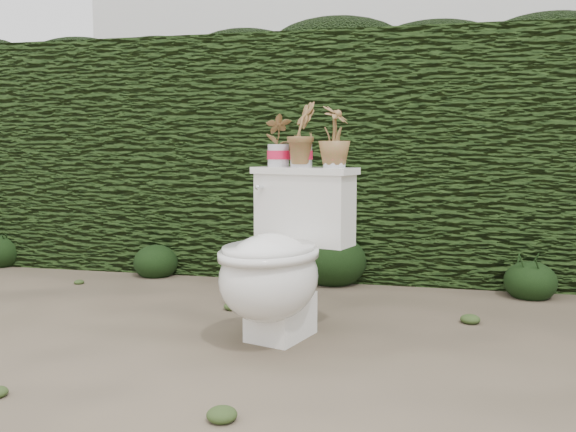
% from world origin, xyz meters
% --- Properties ---
extents(ground, '(60.00, 60.00, 0.00)m').
position_xyz_m(ground, '(0.00, 0.00, 0.00)').
color(ground, '#786852').
rests_on(ground, ground).
extents(hedge, '(8.00, 1.00, 1.60)m').
position_xyz_m(hedge, '(0.00, 1.60, 0.80)').
color(hedge, '#284015').
rests_on(hedge, ground).
extents(house_wall, '(8.00, 3.50, 4.00)m').
position_xyz_m(house_wall, '(0.60, 6.00, 2.00)').
color(house_wall, silver).
rests_on(house_wall, ground).
extents(toilet, '(0.64, 0.78, 0.78)m').
position_xyz_m(toilet, '(0.02, -0.10, 0.36)').
color(toilet, white).
rests_on(toilet, ground).
extents(potted_plant_left, '(0.15, 0.13, 0.24)m').
position_xyz_m(potted_plant_left, '(-0.05, 0.17, 0.90)').
color(potted_plant_left, '#307E27').
rests_on(potted_plant_left, toilet).
extents(potted_plant_center, '(0.13, 0.17, 0.30)m').
position_xyz_m(potted_plant_center, '(0.07, 0.14, 0.92)').
color(potted_plant_center, '#307E27').
rests_on(potted_plant_center, toilet).
extents(potted_plant_right, '(0.19, 0.19, 0.27)m').
position_xyz_m(potted_plant_right, '(0.24, 0.08, 0.91)').
color(potted_plant_right, '#307E27').
rests_on(potted_plant_right, toilet).
extents(liriope_clump_0, '(0.33, 0.33, 0.26)m').
position_xyz_m(liriope_clump_0, '(-2.41, 1.13, 0.13)').
color(liriope_clump_0, black).
rests_on(liriope_clump_0, ground).
extents(liriope_clump_1, '(0.30, 0.30, 0.24)m').
position_xyz_m(liriope_clump_1, '(-1.13, 1.06, 0.12)').
color(liriope_clump_1, black).
rests_on(liriope_clump_1, ground).
extents(liriope_clump_2, '(0.43, 0.43, 0.35)m').
position_xyz_m(liriope_clump_2, '(0.08, 1.10, 0.17)').
color(liriope_clump_2, black).
rests_on(liriope_clump_2, ground).
extents(liriope_clump_3, '(0.30, 0.30, 0.24)m').
position_xyz_m(liriope_clump_3, '(1.26, 0.99, 0.12)').
color(liriope_clump_3, black).
rests_on(liriope_clump_3, ground).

